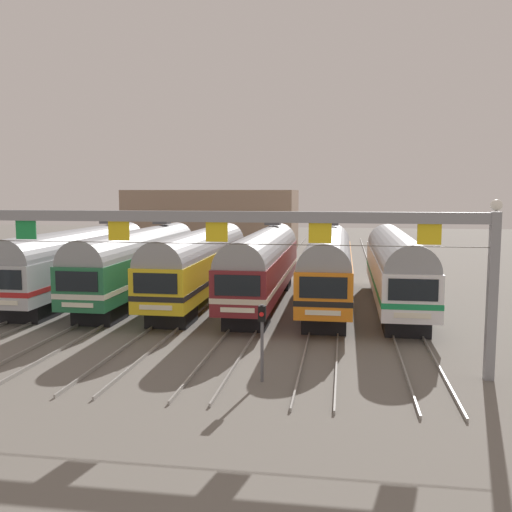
{
  "coord_description": "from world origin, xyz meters",
  "views": [
    {
      "loc": [
        7.17,
        -36.18,
        7.27
      ],
      "look_at": [
        1.08,
        3.58,
        2.72
      ],
      "focal_mm": 40.26,
      "sensor_mm": 36.0,
      "label": 1
    }
  ],
  "objects_px": {
    "commuter_train_maroon": "(263,263)",
    "catenary_gantry": "(167,238)",
    "commuter_train_green": "(139,261)",
    "commuter_train_stainless": "(80,259)",
    "commuter_train_yellow": "(200,262)",
    "commuter_train_white": "(396,266)",
    "yard_signal_mast": "(262,328)",
    "commuter_train_orange": "(328,264)"
  },
  "relations": [
    {
      "from": "commuter_train_yellow",
      "to": "commuter_train_white",
      "type": "height_order",
      "value": "commuter_train_yellow"
    },
    {
      "from": "commuter_train_green",
      "to": "commuter_train_maroon",
      "type": "relative_size",
      "value": 1.0
    },
    {
      "from": "commuter_train_yellow",
      "to": "commuter_train_white",
      "type": "bearing_deg",
      "value": -0.02
    },
    {
      "from": "catenary_gantry",
      "to": "commuter_train_white",
      "type": "bearing_deg",
      "value": 52.32
    },
    {
      "from": "commuter_train_maroon",
      "to": "catenary_gantry",
      "type": "xyz_separation_m",
      "value": [
        -2.08,
        -13.5,
        2.67
      ]
    },
    {
      "from": "commuter_train_orange",
      "to": "commuter_train_white",
      "type": "distance_m",
      "value": 4.17
    },
    {
      "from": "commuter_train_stainless",
      "to": "catenary_gantry",
      "type": "distance_m",
      "value": 17.26
    },
    {
      "from": "commuter_train_stainless",
      "to": "catenary_gantry",
      "type": "relative_size",
      "value": 0.69
    },
    {
      "from": "yard_signal_mast",
      "to": "commuter_train_green",
      "type": "bearing_deg",
      "value": 124.67
    },
    {
      "from": "commuter_train_stainless",
      "to": "commuter_train_orange",
      "type": "distance_m",
      "value": 16.68
    },
    {
      "from": "commuter_train_green",
      "to": "yard_signal_mast",
      "type": "relative_size",
      "value": 6.0
    },
    {
      "from": "commuter_train_stainless",
      "to": "yard_signal_mast",
      "type": "height_order",
      "value": "commuter_train_stainless"
    },
    {
      "from": "catenary_gantry",
      "to": "commuter_train_stainless",
      "type": "bearing_deg",
      "value": 127.67
    },
    {
      "from": "commuter_train_green",
      "to": "commuter_train_white",
      "type": "height_order",
      "value": "commuter_train_green"
    },
    {
      "from": "commuter_train_orange",
      "to": "commuter_train_white",
      "type": "bearing_deg",
      "value": -0.06
    },
    {
      "from": "commuter_train_orange",
      "to": "catenary_gantry",
      "type": "relative_size",
      "value": 0.69
    },
    {
      "from": "commuter_train_stainless",
      "to": "commuter_train_green",
      "type": "relative_size",
      "value": 1.0
    },
    {
      "from": "commuter_train_white",
      "to": "catenary_gantry",
      "type": "xyz_separation_m",
      "value": [
        -10.42,
        -13.49,
        2.67
      ]
    },
    {
      "from": "commuter_train_stainless",
      "to": "commuter_train_yellow",
      "type": "distance_m",
      "value": 8.34
    },
    {
      "from": "commuter_train_stainless",
      "to": "commuter_train_yellow",
      "type": "xyz_separation_m",
      "value": [
        8.34,
        0.0,
        0.0
      ]
    },
    {
      "from": "commuter_train_yellow",
      "to": "catenary_gantry",
      "type": "xyz_separation_m",
      "value": [
        2.08,
        -13.5,
        2.67
      ]
    },
    {
      "from": "commuter_train_white",
      "to": "commuter_train_yellow",
      "type": "bearing_deg",
      "value": 179.98
    },
    {
      "from": "commuter_train_yellow",
      "to": "yard_signal_mast",
      "type": "relative_size",
      "value": 6.0
    },
    {
      "from": "commuter_train_yellow",
      "to": "commuter_train_orange",
      "type": "relative_size",
      "value": 1.0
    },
    {
      "from": "commuter_train_yellow",
      "to": "catenary_gantry",
      "type": "bearing_deg",
      "value": -81.22
    },
    {
      "from": "commuter_train_stainless",
      "to": "commuter_train_orange",
      "type": "height_order",
      "value": "same"
    },
    {
      "from": "commuter_train_stainless",
      "to": "commuter_train_maroon",
      "type": "height_order",
      "value": "same"
    },
    {
      "from": "catenary_gantry",
      "to": "commuter_train_green",
      "type": "bearing_deg",
      "value": 114.86
    },
    {
      "from": "catenary_gantry",
      "to": "commuter_train_maroon",
      "type": "bearing_deg",
      "value": 81.22
    },
    {
      "from": "commuter_train_stainless",
      "to": "yard_signal_mast",
      "type": "relative_size",
      "value": 6.0
    },
    {
      "from": "commuter_train_green",
      "to": "catenary_gantry",
      "type": "distance_m",
      "value": 15.12
    },
    {
      "from": "commuter_train_yellow",
      "to": "commuter_train_white",
      "type": "distance_m",
      "value": 12.51
    },
    {
      "from": "commuter_train_green",
      "to": "yard_signal_mast",
      "type": "xyz_separation_m",
      "value": [
        10.42,
        -15.07,
        -0.59
      ]
    },
    {
      "from": "catenary_gantry",
      "to": "yard_signal_mast",
      "type": "relative_size",
      "value": 8.67
    },
    {
      "from": "yard_signal_mast",
      "to": "commuter_train_orange",
      "type": "bearing_deg",
      "value": 82.12
    },
    {
      "from": "commuter_train_maroon",
      "to": "catenary_gantry",
      "type": "relative_size",
      "value": 0.69
    },
    {
      "from": "commuter_train_yellow",
      "to": "commuter_train_maroon",
      "type": "relative_size",
      "value": 1.0
    },
    {
      "from": "commuter_train_green",
      "to": "commuter_train_yellow",
      "type": "xyz_separation_m",
      "value": [
        4.17,
        0.0,
        0.0
      ]
    },
    {
      "from": "commuter_train_stainless",
      "to": "commuter_train_white",
      "type": "xyz_separation_m",
      "value": [
        20.85,
        -0.0,
        -0.0
      ]
    },
    {
      "from": "commuter_train_maroon",
      "to": "commuter_train_white",
      "type": "relative_size",
      "value": 1.0
    },
    {
      "from": "commuter_train_maroon",
      "to": "commuter_train_white",
      "type": "bearing_deg",
      "value": -0.03
    },
    {
      "from": "commuter_train_maroon",
      "to": "commuter_train_stainless",
      "type": "bearing_deg",
      "value": 180.0
    }
  ]
}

